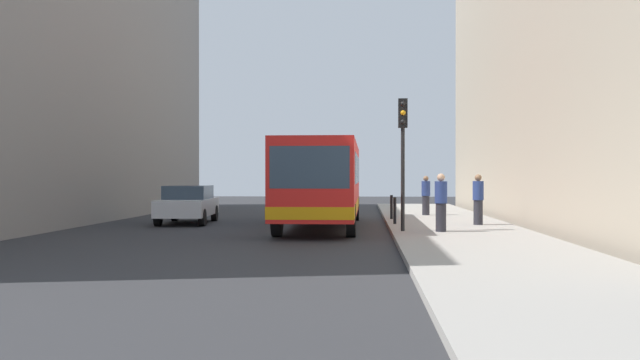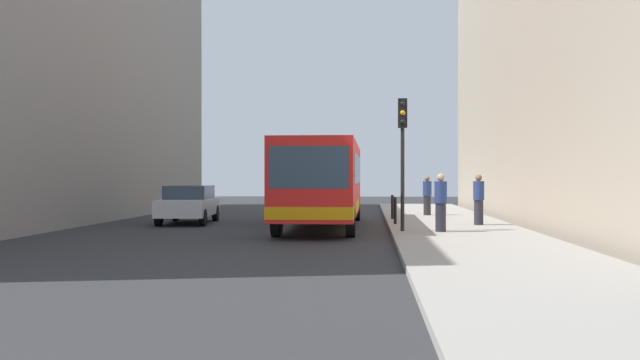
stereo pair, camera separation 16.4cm
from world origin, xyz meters
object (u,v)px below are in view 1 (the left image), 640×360
at_px(bollard_mid, 392,207).
at_px(traffic_light, 403,139).
at_px(pedestrian_far_sidewalk, 426,195).
at_px(car_beside_bus, 188,203).
at_px(bollard_near, 395,211).
at_px(pedestrian_near_signal, 441,202).
at_px(pedestrian_mid_sidewalk, 478,199).
at_px(bus, 323,180).

bearing_deg(bollard_mid, traffic_light, -89.04).
height_order(traffic_light, pedestrian_far_sidewalk, traffic_light).
distance_m(car_beside_bus, pedestrian_far_sidewalk, 10.30).
bearing_deg(bollard_near, pedestrian_far_sidewalk, 74.23).
bearing_deg(pedestrian_near_signal, pedestrian_mid_sidewalk, -143.39).
bearing_deg(bollard_near, pedestrian_mid_sidewalk, -4.49).
xyz_separation_m(bus, pedestrian_near_signal, (3.85, -3.61, -0.68)).
distance_m(bollard_near, pedestrian_mid_sidewalk, 2.93).
xyz_separation_m(bollard_near, pedestrian_near_signal, (1.25, -3.33, 0.42)).
distance_m(bollard_mid, pedestrian_near_signal, 6.31).
bearing_deg(car_beside_bus, bollard_near, 162.12).
xyz_separation_m(bus, bollard_near, (2.60, -0.29, -1.10)).
bearing_deg(car_beside_bus, bollard_mid, -177.77).
bearing_deg(bollard_mid, car_beside_bus, -173.94).
bearing_deg(bollard_mid, bus, -135.43).
bearing_deg(traffic_light, pedestrian_mid_sidewalk, 46.27).
bearing_deg(pedestrian_mid_sidewalk, bus, -119.25).
bearing_deg(pedestrian_near_signal, car_beside_bus, -55.47).
distance_m(car_beside_bus, bollard_mid, 8.04).
height_order(traffic_light, bollard_near, traffic_light).
relative_size(bollard_mid, pedestrian_near_signal, 0.53).
distance_m(bus, car_beside_bus, 5.74).
height_order(car_beside_bus, pedestrian_near_signal, pedestrian_near_signal).
height_order(car_beside_bus, traffic_light, traffic_light).
distance_m(bollard_near, pedestrian_near_signal, 3.58).
relative_size(bus, pedestrian_near_signal, 6.20).
distance_m(bollard_near, bollard_mid, 2.85).
bearing_deg(bollard_near, bus, 173.64).
xyz_separation_m(bus, car_beside_bus, (-5.39, 1.71, -0.94)).
bearing_deg(bollard_near, bollard_mid, 90.00).
bearing_deg(car_beside_bus, bus, 158.57).
bearing_deg(bollard_near, pedestrian_near_signal, -69.38).
bearing_deg(traffic_light, pedestrian_near_signal, -8.94).
height_order(bollard_near, pedestrian_far_sidewalk, pedestrian_far_sidewalk).
bearing_deg(pedestrian_mid_sidewalk, pedestrian_far_sidewalk, 168.23).
distance_m(bollard_mid, pedestrian_mid_sidewalk, 4.24).
bearing_deg(pedestrian_near_signal, pedestrian_far_sidewalk, -117.82).
bearing_deg(traffic_light, bus, 128.14).
distance_m(bollard_near, pedestrian_far_sidewalk, 5.96).
height_order(traffic_light, pedestrian_near_signal, traffic_light).
relative_size(traffic_light, bollard_mid, 4.32).
bearing_deg(pedestrian_far_sidewalk, car_beside_bus, 105.06).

